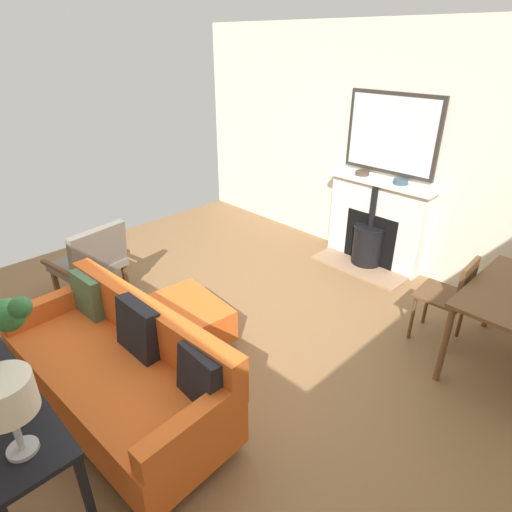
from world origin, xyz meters
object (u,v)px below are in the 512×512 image
fireplace (374,228)px  armchair_accent (92,259)px  sofa (120,369)px  dining_chair_near_fireplace (452,294)px  ottoman (185,319)px  mantel_bowl_far (401,181)px  table_lamp_far_end (5,398)px  mantel_bowl_near (362,173)px

fireplace → armchair_accent: bearing=-29.3°
sofa → armchair_accent: size_ratio=2.27×
sofa → dining_chair_near_fireplace: bearing=151.8°
fireplace → ottoman: size_ratio=1.59×
sofa → ottoman: sofa is taller
mantel_bowl_far → table_lamp_far_end: size_ratio=0.36×
fireplace → dining_chair_near_fireplace: (0.87, 1.30, 0.05)m
fireplace → mantel_bowl_far: 0.66m
sofa → mantel_bowl_near: bearing=-175.8°
armchair_accent → table_lamp_far_end: table_lamp_far_end is taller
sofa → mantel_bowl_far: bearing=175.8°
mantel_bowl_near → dining_chair_near_fireplace: bearing=60.1°
armchair_accent → fireplace: bearing=150.7°
mantel_bowl_near → armchair_accent: 3.12m
sofa → ottoman: 0.85m
table_lamp_far_end → fireplace: bearing=-171.3°
fireplace → mantel_bowl_far: mantel_bowl_far is taller
sofa → dining_chair_near_fireplace: size_ratio=2.32×
mantel_bowl_far → sofa: bearing=-4.2°
dining_chair_near_fireplace → sofa: bearing=-28.2°
mantel_bowl_far → ottoman: size_ratio=0.20×
fireplace → ottoman: bearing=-7.3°
mantel_bowl_far → sofa: size_ratio=0.08×
ottoman → sofa: bearing=21.8°
fireplace → mantel_bowl_near: 0.67m
ottoman → armchair_accent: armchair_accent is taller
dining_chair_near_fireplace → table_lamp_far_end: bearing=-11.9°
fireplace → sofa: bearing=-0.2°
fireplace → table_lamp_far_end: 4.18m
sofa → armchair_accent: bearing=-109.6°
armchair_accent → mantel_bowl_near: bearing=155.0°
mantel_bowl_near → sofa: mantel_bowl_near is taller
armchair_accent → ottoman: bearing=100.9°
sofa → armchair_accent: 1.64m
ottoman → armchair_accent: (0.24, -1.23, 0.24)m
mantel_bowl_near → mantel_bowl_far: bearing=90.0°
mantel_bowl_near → mantel_bowl_far: (0.00, 0.49, 0.01)m
armchair_accent → dining_chair_near_fireplace: (-1.88, 2.85, 0.03)m
sofa → table_lamp_far_end: bearing=39.2°
sofa → table_lamp_far_end: 1.24m
ottoman → table_lamp_far_end: size_ratio=1.86×
mantel_bowl_far → table_lamp_far_end: (4.10, 0.39, 0.01)m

